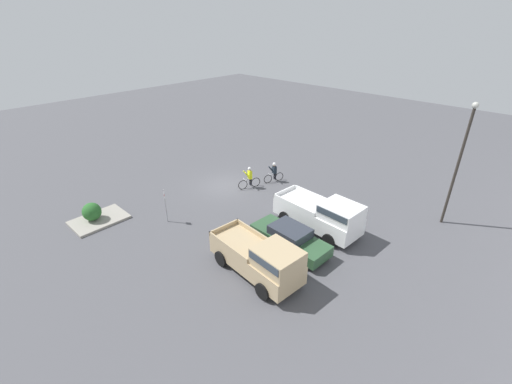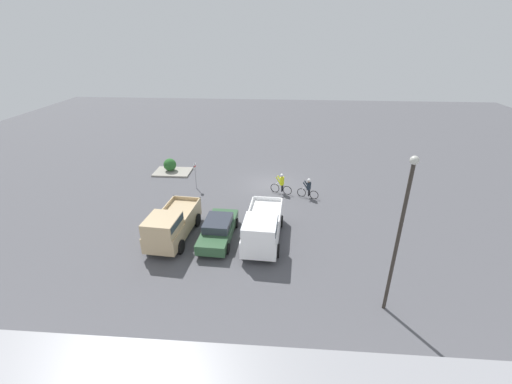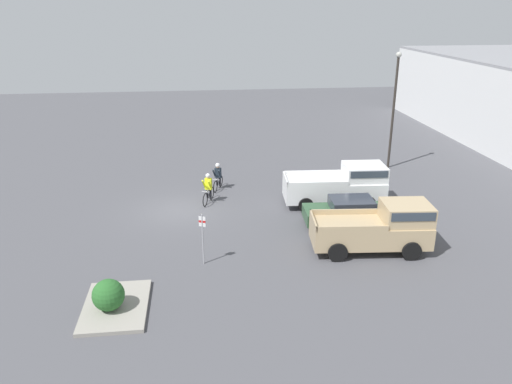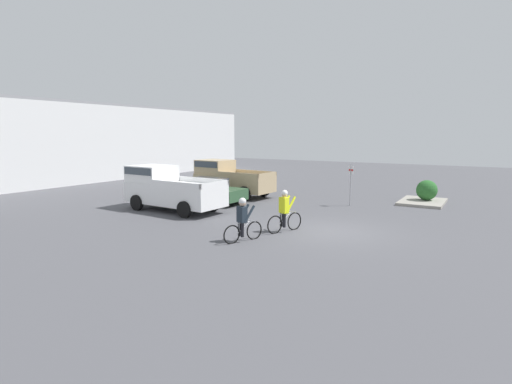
{
  "view_description": "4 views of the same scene",
  "coord_description": "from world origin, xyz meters",
  "px_view_note": "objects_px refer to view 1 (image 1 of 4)",
  "views": [
    {
      "loc": [
        15.63,
        18.09,
        11.79
      ],
      "look_at": [
        0.87,
        4.05,
        1.2
      ],
      "focal_mm": 24.0,
      "sensor_mm": 36.0,
      "label": 1
    },
    {
      "loc": [
        -0.82,
        26.69,
        11.94
      ],
      "look_at": [
        0.87,
        4.05,
        1.2
      ],
      "focal_mm": 24.0,
      "sensor_mm": 36.0,
      "label": 2
    },
    {
      "loc": [
        25.12,
        1.17,
        10.41
      ],
      "look_at": [
        0.87,
        4.05,
        1.2
      ],
      "focal_mm": 35.0,
      "sensor_mm": 36.0,
      "label": 3
    },
    {
      "loc": [
        -15.01,
        -5.49,
        3.89
      ],
      "look_at": [
        0.87,
        4.05,
        1.2
      ],
      "focal_mm": 28.0,
      "sensor_mm": 36.0,
      "label": 4
    }
  ],
  "objects_px": {
    "fire_lane_sign": "(165,203)",
    "cyclist_1": "(274,172)",
    "sedan_0": "(290,238)",
    "pickup_truck_1": "(261,258)",
    "shrub": "(92,212)",
    "cyclist_0": "(249,178)",
    "pickup_truck_0": "(323,214)",
    "lamppost": "(460,158)"
  },
  "relations": [
    {
      "from": "fire_lane_sign",
      "to": "cyclist_1",
      "type": "bearing_deg",
      "value": 173.44
    },
    {
      "from": "sedan_0",
      "to": "pickup_truck_1",
      "type": "xyz_separation_m",
      "value": [
        2.84,
        0.45,
        0.45
      ]
    },
    {
      "from": "shrub",
      "to": "sedan_0",
      "type": "bearing_deg",
      "value": 120.64
    },
    {
      "from": "sedan_0",
      "to": "shrub",
      "type": "height_order",
      "value": "sedan_0"
    },
    {
      "from": "fire_lane_sign",
      "to": "shrub",
      "type": "relative_size",
      "value": 1.98
    },
    {
      "from": "cyclist_0",
      "to": "shrub",
      "type": "relative_size",
      "value": 1.49
    },
    {
      "from": "pickup_truck_0",
      "to": "lamppost",
      "type": "bearing_deg",
      "value": 140.48
    },
    {
      "from": "cyclist_0",
      "to": "shrub",
      "type": "height_order",
      "value": "cyclist_0"
    },
    {
      "from": "cyclist_0",
      "to": "lamppost",
      "type": "relative_size",
      "value": 0.23
    },
    {
      "from": "sedan_0",
      "to": "shrub",
      "type": "distance_m",
      "value": 12.6
    },
    {
      "from": "cyclist_1",
      "to": "lamppost",
      "type": "xyz_separation_m",
      "value": [
        -2.87,
        11.68,
        3.57
      ]
    },
    {
      "from": "pickup_truck_0",
      "to": "cyclist_0",
      "type": "xyz_separation_m",
      "value": [
        -1.12,
        -7.3,
        -0.31
      ]
    },
    {
      "from": "sedan_0",
      "to": "shrub",
      "type": "xyz_separation_m",
      "value": [
        6.42,
        -10.84,
        0.02
      ]
    },
    {
      "from": "sedan_0",
      "to": "cyclist_1",
      "type": "height_order",
      "value": "cyclist_1"
    },
    {
      "from": "fire_lane_sign",
      "to": "pickup_truck_0",
      "type": "bearing_deg",
      "value": 127.61
    },
    {
      "from": "pickup_truck_1",
      "to": "shrub",
      "type": "bearing_deg",
      "value": -72.38
    },
    {
      "from": "sedan_0",
      "to": "cyclist_0",
      "type": "height_order",
      "value": "cyclist_0"
    },
    {
      "from": "pickup_truck_0",
      "to": "sedan_0",
      "type": "distance_m",
      "value": 2.83
    },
    {
      "from": "cyclist_1",
      "to": "fire_lane_sign",
      "type": "distance_m",
      "value": 9.24
    },
    {
      "from": "sedan_0",
      "to": "pickup_truck_0",
      "type": "bearing_deg",
      "value": 173.75
    },
    {
      "from": "sedan_0",
      "to": "cyclist_0",
      "type": "relative_size",
      "value": 2.76
    },
    {
      "from": "sedan_0",
      "to": "fire_lane_sign",
      "type": "height_order",
      "value": "fire_lane_sign"
    },
    {
      "from": "pickup_truck_0",
      "to": "cyclist_1",
      "type": "height_order",
      "value": "pickup_truck_0"
    },
    {
      "from": "sedan_0",
      "to": "pickup_truck_1",
      "type": "distance_m",
      "value": 2.91
    },
    {
      "from": "pickup_truck_0",
      "to": "pickup_truck_1",
      "type": "relative_size",
      "value": 1.05
    },
    {
      "from": "fire_lane_sign",
      "to": "pickup_truck_1",
      "type": "bearing_deg",
      "value": 92.44
    },
    {
      "from": "cyclist_1",
      "to": "pickup_truck_1",
      "type": "bearing_deg",
      "value": 37.63
    },
    {
      "from": "cyclist_0",
      "to": "shrub",
      "type": "bearing_deg",
      "value": -20.44
    },
    {
      "from": "shrub",
      "to": "pickup_truck_1",
      "type": "bearing_deg",
      "value": 107.62
    },
    {
      "from": "pickup_truck_0",
      "to": "shrub",
      "type": "bearing_deg",
      "value": -50.47
    },
    {
      "from": "fire_lane_sign",
      "to": "shrub",
      "type": "xyz_separation_m",
      "value": [
        3.25,
        -3.43,
        -0.66
      ]
    },
    {
      "from": "pickup_truck_1",
      "to": "cyclist_1",
      "type": "bearing_deg",
      "value": -142.37
    },
    {
      "from": "cyclist_0",
      "to": "fire_lane_sign",
      "type": "distance_m",
      "value": 7.1
    },
    {
      "from": "lamppost",
      "to": "cyclist_0",
      "type": "bearing_deg",
      "value": -68.04
    },
    {
      "from": "sedan_0",
      "to": "cyclist_1",
      "type": "relative_size",
      "value": 2.88
    },
    {
      "from": "pickup_truck_0",
      "to": "pickup_truck_1",
      "type": "height_order",
      "value": "pickup_truck_0"
    },
    {
      "from": "pickup_truck_1",
      "to": "pickup_truck_0",
      "type": "bearing_deg",
      "value": -178.55
    },
    {
      "from": "lamppost",
      "to": "shrub",
      "type": "xyz_separation_m",
      "value": [
        15.28,
        -16.16,
        -3.68
      ]
    },
    {
      "from": "sedan_0",
      "to": "lamppost",
      "type": "distance_m",
      "value": 10.98
    },
    {
      "from": "sedan_0",
      "to": "fire_lane_sign",
      "type": "distance_m",
      "value": 8.09
    },
    {
      "from": "lamppost",
      "to": "shrub",
      "type": "relative_size",
      "value": 6.61
    },
    {
      "from": "pickup_truck_1",
      "to": "shrub",
      "type": "xyz_separation_m",
      "value": [
        3.59,
        -11.29,
        -0.43
      ]
    }
  ]
}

